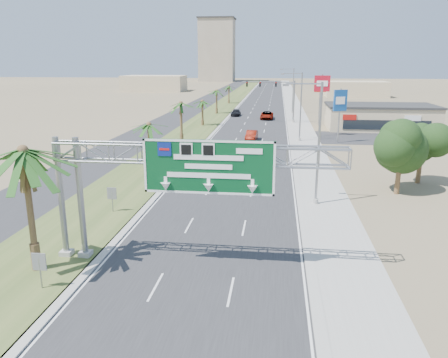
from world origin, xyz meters
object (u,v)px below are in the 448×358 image
at_px(car_mid_lane, 252,135).
at_px(car_far, 236,113).
at_px(car_left_lane, 229,147).
at_px(car_right_lane, 267,115).
at_px(pole_sign_red_far, 320,90).
at_px(pole_sign_red_near, 322,87).
at_px(store_building, 380,118).
at_px(signal_mast, 283,97).
at_px(sign_gantry, 182,164).
at_px(palm_near, 23,152).
at_px(pole_sign_blue, 340,103).

bearing_deg(car_mid_lane, car_far, 103.20).
relative_size(car_left_lane, car_right_lane, 0.81).
height_order(car_mid_lane, pole_sign_red_far, pole_sign_red_far).
bearing_deg(pole_sign_red_near, car_far, 122.05).
bearing_deg(car_far, store_building, -28.69).
height_order(car_left_lane, pole_sign_red_far, pole_sign_red_far).
bearing_deg(car_far, pole_sign_red_far, -35.08).
bearing_deg(car_right_lane, pole_sign_red_far, -37.49).
height_order(car_mid_lane, car_right_lane, car_right_lane).
xyz_separation_m(car_mid_lane, pole_sign_red_near, (10.46, 4.80, 6.89)).
relative_size(signal_mast, pole_sign_red_far, 1.27).
height_order(signal_mast, pole_sign_red_far, pole_sign_red_far).
distance_m(sign_gantry, signal_mast, 62.37).
height_order(sign_gantry, pole_sign_red_far, pole_sign_red_far).
xyz_separation_m(palm_near, store_building, (31.20, 58.00, -4.93)).
bearing_deg(signal_mast, store_building, -19.54).
bearing_deg(sign_gantry, pole_sign_red_far, 77.80).
xyz_separation_m(palm_near, car_right_lane, (11.20, 69.05, -6.16)).
bearing_deg(pole_sign_blue, pole_sign_red_far, 93.90).
distance_m(sign_gantry, pole_sign_blue, 43.77).
height_order(sign_gantry, store_building, sign_gantry).
relative_size(sign_gantry, palm_near, 2.01).
distance_m(car_left_lane, pole_sign_blue, 18.30).
bearing_deg(signal_mast, palm_near, -102.66).
bearing_deg(pole_sign_red_far, palm_near, -108.89).
height_order(sign_gantry, car_right_lane, sign_gantry).
height_order(car_right_lane, pole_sign_red_far, pole_sign_red_far).
bearing_deg(signal_mast, sign_gantry, -95.74).
bearing_deg(sign_gantry, car_right_lane, 87.39).
height_order(signal_mast, pole_sign_red_near, pole_sign_red_near).
xyz_separation_m(sign_gantry, pole_sign_red_far, (12.84, 59.39, 0.32)).
bearing_deg(car_mid_lane, sign_gantry, -88.71).
xyz_separation_m(car_right_lane, car_far, (-6.85, 4.72, -0.11)).
xyz_separation_m(sign_gantry, car_far, (-3.79, 71.84, -5.39)).
bearing_deg(pole_sign_blue, store_building, 58.40).
xyz_separation_m(signal_mast, pole_sign_blue, (7.83, -20.60, 0.96)).
bearing_deg(car_far, car_mid_lane, -78.33).
height_order(signal_mast, car_left_lane, signal_mast).
xyz_separation_m(store_building, pole_sign_red_far, (-10.22, 3.32, 4.38)).
height_order(sign_gantry, signal_mast, signal_mast).
distance_m(signal_mast, car_far, 14.62).
relative_size(palm_near, pole_sign_blue, 1.07).
bearing_deg(pole_sign_blue, car_mid_lane, 177.51).
bearing_deg(sign_gantry, car_mid_lane, 88.03).
bearing_deg(pole_sign_red_near, car_left_lane, -131.46).
bearing_deg(pole_sign_blue, signal_mast, 110.81).
distance_m(store_building, car_far, 31.16).
distance_m(store_building, pole_sign_red_far, 11.61).
bearing_deg(signal_mast, car_mid_lane, -103.44).
relative_size(signal_mast, pole_sign_blue, 1.31).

